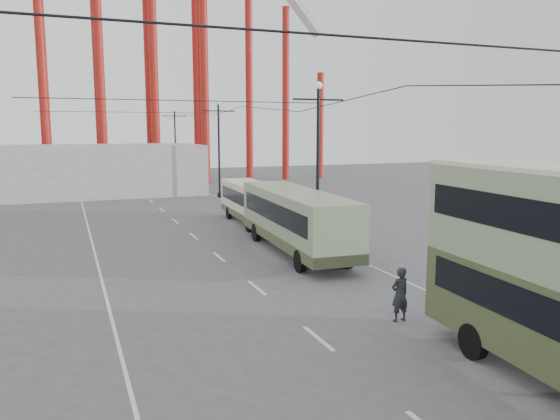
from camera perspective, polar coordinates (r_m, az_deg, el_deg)
name	(u,v)px	position (r m, az deg, el deg)	size (l,w,h in m)	color
ground	(420,388)	(15.27, 14.41, -17.54)	(160.00, 160.00, 0.00)	#505053
road_markings	(205,243)	(32.27, -7.87, -3.44)	(12.52, 120.00, 0.01)	silver
lamp_post_mid	(318,162)	(32.20, 3.98, 4.99)	(3.20, 0.44, 9.32)	black
lamp_post_far	(219,149)	(52.89, -6.39, 6.32)	(3.20, 0.44, 9.32)	black
lamp_post_distant	(175,144)	(74.34, -10.88, 6.83)	(3.20, 0.44, 9.32)	black
fairground_shed	(89,170)	(58.20, -19.32, 3.94)	(22.00, 10.00, 5.00)	gray
single_decker_green	(296,218)	(29.26, 1.66, -0.86)	(3.39, 11.93, 3.33)	gray
single_decker_cream	(252,201)	(38.21, -2.97, 0.91)	(2.71, 9.22, 2.84)	beige
pedestrian	(400,294)	(19.52, 12.41, -8.61)	(0.70, 0.46, 1.92)	black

